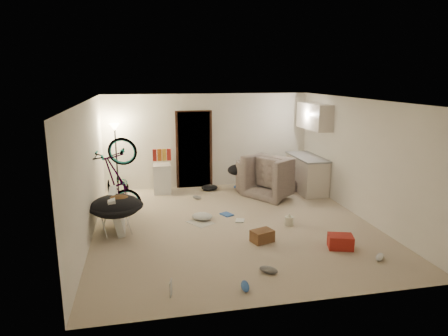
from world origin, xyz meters
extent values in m
cube|color=beige|center=(0.00, 0.00, -0.01)|extent=(5.50, 6.00, 0.02)
cube|color=white|center=(0.00, 0.00, 2.51)|extent=(5.50, 6.00, 0.02)
cube|color=white|center=(0.00, 3.01, 1.25)|extent=(5.50, 0.02, 2.50)
cube|color=white|center=(0.00, -3.01, 1.25)|extent=(5.50, 0.02, 2.50)
cube|color=white|center=(-2.76, 0.00, 1.25)|extent=(0.02, 6.00, 2.50)
cube|color=white|center=(2.76, 0.00, 1.25)|extent=(0.02, 6.00, 2.50)
cube|color=black|center=(-0.40, 2.97, 1.02)|extent=(0.85, 0.10, 2.04)
cube|color=black|center=(-0.40, 2.94, 1.02)|extent=(0.97, 0.04, 2.10)
cylinder|color=black|center=(-2.40, 2.65, 0.01)|extent=(0.28, 0.28, 0.03)
cylinder|color=black|center=(-2.40, 2.65, 0.85)|extent=(0.04, 0.04, 1.70)
cone|color=#FFE0A5|center=(-2.40, 2.65, 1.72)|extent=(0.24, 0.24, 0.18)
cube|color=beige|center=(2.43, 2.00, 0.44)|extent=(0.60, 1.50, 0.88)
cube|color=gray|center=(2.43, 2.00, 0.90)|extent=(0.64, 1.54, 0.04)
cube|color=beige|center=(2.56, 2.00, 1.95)|extent=(0.38, 1.40, 0.65)
imported|color=#333933|center=(1.64, 2.45, 0.30)|extent=(2.07, 0.86, 0.60)
imported|color=#333933|center=(1.56, 1.81, 0.38)|extent=(1.49, 1.53, 0.76)
imported|color=black|center=(-2.30, 0.96, 0.46)|extent=(1.86, 1.05, 1.02)
imported|color=#A02018|center=(-1.47, -2.55, 0.01)|extent=(0.26, 0.21, 0.02)
cube|color=white|center=(-1.29, 2.55, 0.37)|extent=(0.46, 0.46, 0.75)
cube|color=#A02018|center=(-1.46, 2.55, 1.00)|extent=(0.10, 0.07, 0.30)
cube|color=#B55616|center=(-1.34, 2.55, 1.00)|extent=(0.11, 0.09, 0.30)
cube|color=gold|center=(-1.22, 2.55, 1.00)|extent=(0.11, 0.09, 0.30)
cube|color=#A02018|center=(-1.10, 2.55, 1.00)|extent=(0.11, 0.09, 0.30)
cylinder|color=silver|center=(-2.30, 0.03, 0.24)|extent=(0.68, 0.68, 0.48)
ellipsoid|color=black|center=(-2.30, 0.03, 0.53)|extent=(0.96, 0.96, 0.40)
torus|color=black|center=(-2.30, 0.03, 0.53)|extent=(1.03, 1.03, 0.07)
ellipsoid|color=brown|center=(-2.25, 0.00, 0.64)|extent=(0.60, 0.55, 0.22)
ellipsoid|color=black|center=(0.69, 2.45, 0.54)|extent=(0.65, 0.58, 0.28)
cube|color=silver|center=(-2.30, 0.26, 0.37)|extent=(0.33, 1.13, 0.75)
cube|color=brown|center=(0.32, -0.97, 0.11)|extent=(0.45, 0.38, 0.22)
cube|color=#A02018|center=(1.58, -1.52, 0.12)|extent=(0.49, 0.42, 0.24)
cylinder|color=beige|center=(1.10, -0.28, 0.09)|extent=(0.17, 0.17, 0.17)
cone|color=beige|center=(1.10, -0.28, 0.21)|extent=(0.10, 0.10, 0.08)
cube|color=beige|center=(-0.65, 0.21, 0.00)|extent=(0.60, 0.64, 0.01)
cube|color=#315DB2|center=(-0.02, 0.56, 0.01)|extent=(0.30, 0.33, 0.03)
cube|color=silver|center=(0.17, 0.14, 0.01)|extent=(0.24, 0.28, 0.02)
ellipsoid|color=#315DB2|center=(0.73, 2.55, 0.05)|extent=(0.32, 0.23, 0.11)
ellipsoid|color=slate|center=(-0.50, 1.81, 0.05)|extent=(0.25, 0.24, 0.09)
ellipsoid|color=#315DB2|center=(-0.42, -2.53, 0.05)|extent=(0.14, 0.29, 0.10)
ellipsoid|color=slate|center=(0.06, -2.14, 0.06)|extent=(0.31, 0.28, 0.11)
ellipsoid|color=white|center=(1.99, -2.07, 0.05)|extent=(0.28, 0.27, 0.10)
ellipsoid|color=black|center=(-0.06, 2.55, 0.07)|extent=(0.50, 0.46, 0.13)
ellipsoid|color=silver|center=(-0.58, 0.39, 0.07)|extent=(0.56, 0.53, 0.14)
camera|label=1|loc=(-1.75, -7.48, 2.96)|focal=32.00mm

